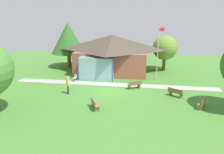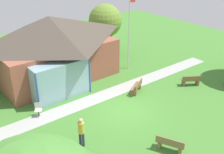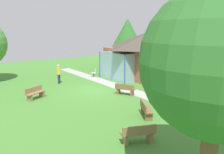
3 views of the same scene
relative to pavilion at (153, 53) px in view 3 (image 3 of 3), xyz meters
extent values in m
plane|color=#478433|center=(1.05, -7.64, -2.55)|extent=(44.00, 44.00, 0.00)
cube|color=#A35642|center=(0.05, 0.15, -1.06)|extent=(8.93, 6.51, 2.97)
pyramid|color=#4C4238|center=(0.05, 0.15, 1.38)|extent=(9.93, 7.51, 1.93)
cube|color=#8CB2BF|center=(-1.29, -3.70, -1.21)|extent=(4.02, 1.20, 2.67)
cylinder|color=#3359B2|center=(-3.30, -4.30, -1.21)|extent=(0.12, 0.12, 2.67)
cylinder|color=#3359B2|center=(0.72, -4.30, -1.21)|extent=(0.12, 0.12, 2.67)
cube|color=#ADADA8|center=(1.05, -5.39, -2.53)|extent=(22.44, 1.65, 0.03)
cylinder|color=silver|center=(5.75, -2.82, 0.56)|extent=(0.08, 0.08, 6.22)
cube|color=red|center=(6.05, -2.82, 3.32)|extent=(0.60, 0.02, 0.40)
cube|color=olive|center=(9.21, -10.63, -2.10)|extent=(0.99, 1.55, 0.06)
cube|color=olive|center=(8.99, -11.13, -2.35)|extent=(0.43, 0.30, 0.39)
cube|color=olive|center=(9.43, -10.12, -2.35)|extent=(0.43, 0.30, 0.39)
cube|color=olive|center=(9.38, -10.70, -1.89)|extent=(0.64, 1.40, 0.36)
cube|color=brown|center=(3.34, -6.42, -2.10)|extent=(1.53, 1.11, 0.06)
cube|color=brown|center=(2.86, -6.69, -2.35)|extent=(0.33, 0.43, 0.39)
cube|color=brown|center=(3.82, -6.15, -2.35)|extent=(0.33, 0.43, 0.39)
cube|color=brown|center=(3.43, -6.59, -1.89)|extent=(1.34, 0.78, 0.36)
cube|color=brown|center=(7.37, -8.25, -2.10)|extent=(1.50, 1.19, 0.06)
cube|color=brown|center=(6.91, -7.95, -2.35)|extent=(0.35, 0.42, 0.39)
cube|color=brown|center=(7.83, -8.55, -2.35)|extent=(0.35, 0.42, 0.39)
cube|color=brown|center=(7.27, -8.41, -1.89)|extent=(1.29, 0.87, 0.36)
cube|color=olive|center=(0.41, -12.14, -2.10)|extent=(1.05, 1.54, 0.06)
cube|color=olive|center=(0.17, -11.65, -2.35)|extent=(0.43, 0.32, 0.39)
cube|color=olive|center=(0.65, -12.64, -2.35)|extent=(0.43, 0.32, 0.39)
cube|color=olive|center=(0.24, -12.22, -1.89)|extent=(0.71, 1.37, 0.36)
cube|color=beige|center=(-3.63, -4.89, -2.11)|extent=(0.60, 0.60, 0.04)
cube|color=beige|center=(-3.53, -4.71, -1.89)|extent=(0.40, 0.25, 0.40)
cylinder|color=#4C4C51|center=(-3.63, -4.89, -2.34)|extent=(0.10, 0.10, 0.42)
cylinder|color=#4C4C51|center=(-3.63, -4.89, -2.54)|extent=(0.36, 0.36, 0.02)
cylinder|color=#2D3347|center=(-2.98, -9.03, -2.12)|extent=(0.14, 0.14, 0.85)
cylinder|color=#2D3347|center=(-3.07, -8.88, -2.12)|extent=(0.14, 0.14, 0.85)
cylinder|color=gold|center=(-3.03, -8.96, -1.37)|extent=(0.34, 0.34, 0.65)
sphere|color=#D8AD8C|center=(-3.03, -8.96, -0.93)|extent=(0.24, 0.24, 0.24)
cylinder|color=brown|center=(-6.54, 2.17, -1.54)|extent=(0.52, 0.52, 2.02)
cone|color=#2D6B28|center=(-6.54, 2.17, 1.63)|extent=(4.79, 4.79, 4.31)
cylinder|color=brown|center=(12.43, -10.83, -1.43)|extent=(0.49, 0.49, 2.23)
sphere|color=#2D6B28|center=(12.43, -10.83, 1.28)|extent=(4.28, 4.28, 4.28)
camera|label=1|loc=(4.38, -29.87, 5.39)|focal=37.56mm
camera|label=2|loc=(-8.91, -18.91, 7.15)|focal=43.14mm
camera|label=3|loc=(15.41, -16.60, 2.10)|focal=34.88mm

